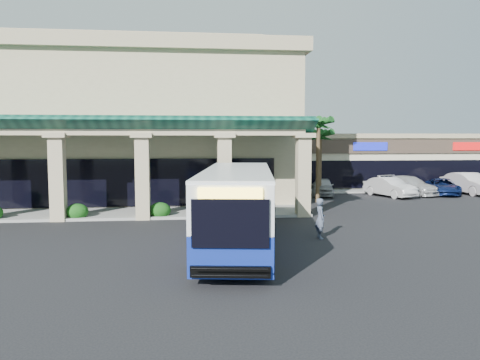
{
  "coord_description": "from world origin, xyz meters",
  "views": [
    {
      "loc": [
        -0.49,
        -20.77,
        4.42
      ],
      "look_at": [
        2.3,
        4.43,
        2.2
      ],
      "focal_mm": 35.0,
      "sensor_mm": 36.0,
      "label": 1
    }
  ],
  "objects": [
    {
      "name": "arcade",
      "position": [
        -8.0,
        6.8,
        2.85
      ],
      "size": [
        30.0,
        6.2,
        5.7
      ],
      "primitive_type": null,
      "color": "#0A3F31",
      "rests_on": "ground"
    },
    {
      "name": "car_gray",
      "position": [
        19.63,
        14.26,
        0.64
      ],
      "size": [
        3.5,
        5.07,
        1.29
      ],
      "primitive_type": "imported",
      "rotation": [
        0.0,
        0.0,
        -0.32
      ],
      "color": "#0D1B4C",
      "rests_on": "ground"
    },
    {
      "name": "pedestrian",
      "position": [
        5.33,
        -0.7,
        0.9
      ],
      "size": [
        0.44,
        0.66,
        1.8
      ],
      "primitive_type": "imported",
      "rotation": [
        0.0,
        0.0,
        1.59
      ],
      "color": "#465063",
      "rests_on": "ground"
    },
    {
      "name": "car_white",
      "position": [
        14.88,
        13.44,
        0.74
      ],
      "size": [
        2.92,
        4.78,
        1.49
      ],
      "primitive_type": "imported",
      "rotation": [
        0.0,
        0.0,
        0.32
      ],
      "color": "silver",
      "rests_on": "ground"
    },
    {
      "name": "palm_0",
      "position": [
        8.5,
        11.0,
        3.3
      ],
      "size": [
        2.4,
        2.4,
        6.6
      ],
      "primitive_type": null,
      "color": "#103E14",
      "rests_on": "ground"
    },
    {
      "name": "car_extra",
      "position": [
        22.01,
        14.46,
        0.86
      ],
      "size": [
        2.37,
        5.37,
        1.71
      ],
      "primitive_type": "imported",
      "rotation": [
        0.0,
        0.0,
        0.11
      ],
      "color": "silver",
      "rests_on": "ground"
    },
    {
      "name": "car_silver",
      "position": [
        9.96,
        14.77,
        0.7
      ],
      "size": [
        2.64,
        4.41,
        1.4
      ],
      "primitive_type": "imported",
      "rotation": [
        0.0,
        0.0,
        -0.25
      ],
      "color": "#A8A8AC",
      "rests_on": "ground"
    },
    {
      "name": "transit_bus",
      "position": [
        1.48,
        -2.0,
        1.6
      ],
      "size": [
        4.27,
        11.72,
        3.2
      ],
      "primitive_type": null,
      "rotation": [
        0.0,
        0.0,
        -0.14
      ],
      "color": "#132A98",
      "rests_on": "ground"
    },
    {
      "name": "car_red",
      "position": [
        17.01,
        14.63,
        0.74
      ],
      "size": [
        4.02,
        5.51,
        1.48
      ],
      "primitive_type": "imported",
      "rotation": [
        0.0,
        0.0,
        0.43
      ],
      "color": "#B6B6B6",
      "rests_on": "ground"
    },
    {
      "name": "main_building",
      "position": [
        -8.0,
        16.0,
        5.67
      ],
      "size": [
        30.8,
        14.8,
        11.35
      ],
      "primitive_type": null,
      "color": "#BEAF88",
      "rests_on": "ground"
    },
    {
      "name": "broadleaf_tree",
      "position": [
        7.5,
        19.0,
        2.41
      ],
      "size": [
        2.6,
        2.6,
        4.81
      ],
      "primitive_type": null,
      "color": "#12450F",
      "rests_on": "ground"
    },
    {
      "name": "palm_1",
      "position": [
        9.5,
        14.0,
        2.9
      ],
      "size": [
        2.4,
        2.4,
        5.8
      ],
      "primitive_type": null,
      "color": "#103E14",
      "rests_on": "ground"
    },
    {
      "name": "ground",
      "position": [
        0.0,
        0.0,
        0.0
      ],
      "size": [
        110.0,
        110.0,
        0.0
      ],
      "primitive_type": "plane",
      "color": "black"
    },
    {
      "name": "strip_mall",
      "position": [
        18.0,
        24.0,
        2.45
      ],
      "size": [
        22.5,
        12.5,
        4.9
      ],
      "primitive_type": null,
      "color": "beige",
      "rests_on": "ground"
    }
  ]
}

